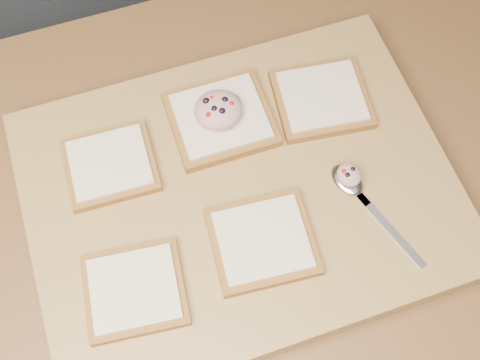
# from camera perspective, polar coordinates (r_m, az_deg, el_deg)

# --- Properties ---
(ground) EXTENTS (4.00, 4.00, 0.00)m
(ground) POSITION_cam_1_polar(r_m,az_deg,el_deg) (1.66, -3.55, -16.42)
(ground) COLOR #515459
(ground) RESTS_ON ground
(island_counter) EXTENTS (2.00, 0.80, 0.90)m
(island_counter) POSITION_cam_1_polar(r_m,az_deg,el_deg) (1.21, -4.79, -13.13)
(island_counter) COLOR slate
(island_counter) RESTS_ON ground
(cutting_board) EXTENTS (0.54, 0.41, 0.04)m
(cutting_board) POSITION_cam_1_polar(r_m,az_deg,el_deg) (0.78, 0.00, -1.36)
(cutting_board) COLOR #A88248
(cutting_board) RESTS_ON island_counter
(bread_far_left) EXTENTS (0.12, 0.11, 0.02)m
(bread_far_left) POSITION_cam_1_polar(r_m,az_deg,el_deg) (0.79, -12.21, 1.41)
(bread_far_left) COLOR #996227
(bread_far_left) RESTS_ON cutting_board
(bread_far_center) EXTENTS (0.13, 0.12, 0.02)m
(bread_far_center) POSITION_cam_1_polar(r_m,az_deg,el_deg) (0.80, -1.85, 5.81)
(bread_far_center) COLOR #996227
(bread_far_center) RESTS_ON cutting_board
(bread_far_right) EXTENTS (0.14, 0.13, 0.02)m
(bread_far_right) POSITION_cam_1_polar(r_m,az_deg,el_deg) (0.82, 7.74, 7.65)
(bread_far_right) COLOR #996227
(bread_far_right) RESTS_ON cutting_board
(bread_near_left) EXTENTS (0.13, 0.12, 0.02)m
(bread_near_left) POSITION_cam_1_polar(r_m,az_deg,el_deg) (0.72, -9.97, -10.25)
(bread_near_left) COLOR #996227
(bread_near_left) RESTS_ON cutting_board
(bread_near_center) EXTENTS (0.13, 0.12, 0.02)m
(bread_near_center) POSITION_cam_1_polar(r_m,az_deg,el_deg) (0.73, 2.14, -5.84)
(bread_near_center) COLOR #996227
(bread_near_center) RESTS_ON cutting_board
(tuna_salad_dollop) EXTENTS (0.06, 0.06, 0.03)m
(tuna_salad_dollop) POSITION_cam_1_polar(r_m,az_deg,el_deg) (0.78, -2.07, 6.69)
(tuna_salad_dollop) COLOR tan
(tuna_salad_dollop) RESTS_ON bread_far_center
(spoon) EXTENTS (0.07, 0.16, 0.01)m
(spoon) POSITION_cam_1_polar(r_m,az_deg,el_deg) (0.77, 10.70, -0.65)
(spoon) COLOR silver
(spoon) RESTS_ON cutting_board
(spoon_salad) EXTENTS (0.03, 0.03, 0.02)m
(spoon_salad) POSITION_cam_1_polar(r_m,az_deg,el_deg) (0.76, 10.30, 0.48)
(spoon_salad) COLOR tan
(spoon_salad) RESTS_ON spoon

